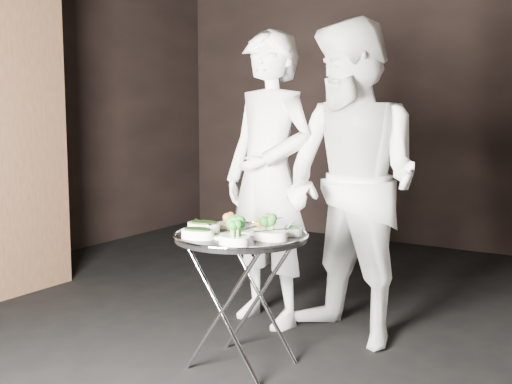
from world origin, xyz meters
The scene contains 16 objects.
floor centered at (0.00, 0.00, -0.03)m, with size 6.00×7.00×0.05m, color black.
wall_back centered at (0.00, 3.52, 1.50)m, with size 6.00×0.05×3.00m, color black.
tray_stand centered at (-0.04, -0.06, 0.40)m, with size 0.49×0.42×0.72m.
serving_tray centered at (-0.04, -0.06, 0.73)m, with size 0.73×0.73×0.04m.
potato_plate_a centered at (-0.23, 0.09, 0.77)m, with size 0.18×0.18×0.07m.
potato_plate_b centered at (0.00, 0.14, 0.77)m, with size 0.21×0.21×0.08m.
greens_bowl centered at (0.20, 0.06, 0.77)m, with size 0.11×0.11×0.06m.
asparagus_plate_a centered at (-0.04, -0.04, 0.75)m, with size 0.16×0.10×0.03m.
asparagus_plate_b centered at (-0.09, -0.20, 0.75)m, with size 0.18×0.15×0.03m.
spinach_bowl_a centered at (-0.25, -0.12, 0.77)m, with size 0.21×0.15×0.08m.
spinach_bowl_b centered at (-0.17, -0.28, 0.77)m, with size 0.20×0.15×0.07m.
broccoli_bowl_a centered at (0.16, -0.10, 0.77)m, with size 0.20×0.17×0.08m.
broccoli_bowl_b centered at (0.07, -0.30, 0.77)m, with size 0.22×0.18×0.08m.
serving_utensils centered at (-0.03, 0.01, 0.79)m, with size 0.59×0.45×0.01m.
waiter_left centered at (-0.32, 0.68, 0.94)m, with size 0.69×0.45×1.89m, color white.
waiter_right centered at (0.28, 0.63, 0.96)m, with size 0.93×0.73×1.92m, color white.
Camera 1 is at (2.03, -3.19, 1.50)m, focal length 50.00 mm.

